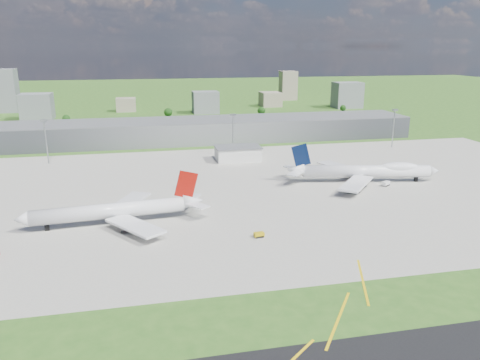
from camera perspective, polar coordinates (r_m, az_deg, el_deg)
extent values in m
plane|color=#2E5A1C|center=(327.91, -3.77, 4.34)|extent=(1400.00, 1400.00, 0.00)
cube|color=gray|center=(225.16, 2.86, -1.07)|extent=(360.00, 190.00, 0.08)
cube|color=slate|center=(341.11, -4.17, 6.07)|extent=(300.00, 42.00, 15.00)
cube|color=silver|center=(280.60, -0.27, 3.22)|extent=(26.00, 16.00, 8.00)
cylinder|color=gray|center=(292.98, -22.54, 4.24)|extent=(0.70, 0.70, 25.00)
cube|color=gray|center=(290.92, -22.81, 6.70)|extent=(3.50, 2.00, 1.20)
cylinder|color=gray|center=(293.29, -0.87, 5.47)|extent=(0.70, 0.70, 25.00)
cube|color=gray|center=(291.23, -0.88, 7.95)|extent=(3.50, 2.00, 1.20)
cylinder|color=gray|center=(332.27, 18.19, 5.92)|extent=(0.70, 0.70, 25.00)
cube|color=gray|center=(330.45, 18.38, 8.10)|extent=(3.50, 2.00, 1.20)
cylinder|color=white|center=(185.98, -15.64, -3.65)|extent=(57.43, 11.05, 5.91)
cone|color=white|center=(188.20, -25.13, -4.37)|extent=(5.44, 6.33, 5.91)
cone|color=white|center=(188.91, -5.78, -2.55)|extent=(8.38, 6.60, 5.91)
cube|color=maroon|center=(186.57, -16.21, -4.23)|extent=(46.88, 6.65, 1.28)
cube|color=white|center=(173.70, -12.66, -5.46)|extent=(22.00, 26.04, 0.89)
cube|color=white|center=(200.12, -13.36, -2.62)|extent=(18.80, 26.97, 0.89)
cube|color=maroon|center=(186.35, -6.58, -0.55)|extent=(9.82, 1.38, 11.90)
cylinder|color=#38383D|center=(177.69, -13.50, -5.67)|extent=(5.68, 3.63, 3.15)
cylinder|color=#38383D|center=(197.10, -13.94, -3.53)|extent=(5.68, 3.63, 3.15)
cube|color=black|center=(183.40, -13.65, -5.17)|extent=(1.68, 1.32, 2.46)
cube|color=black|center=(191.71, -13.83, -4.25)|extent=(1.68, 1.32, 2.46)
cube|color=black|center=(188.50, -22.46, -5.39)|extent=(1.68, 1.32, 2.46)
cylinder|color=white|center=(243.17, 15.14, 1.04)|extent=(63.34, 18.17, 6.33)
cone|color=white|center=(254.86, 22.55, 1.03)|extent=(6.21, 7.18, 6.33)
cone|color=white|center=(235.47, 6.78, 1.21)|extent=(9.21, 7.76, 6.33)
cube|color=navy|center=(244.24, 15.57, 0.59)|extent=(51.45, 12.35, 1.33)
ellipsoid|color=white|center=(247.82, 18.83, 1.46)|extent=(21.08, 10.04, 5.70)
cube|color=white|center=(255.78, 12.20, 1.54)|extent=(18.01, 29.92, 0.92)
cube|color=white|center=(226.81, 13.95, -0.42)|extent=(25.59, 27.54, 0.92)
cube|color=#071334|center=(234.06, 7.46, 2.98)|extent=(10.08, 2.42, 12.33)
cylinder|color=#38383D|center=(251.27, 13.35, 0.75)|extent=(6.13, 4.27, 3.27)
cylinder|color=#38383D|center=(259.47, 11.55, 1.34)|extent=(6.13, 4.27, 3.27)
cylinder|color=#38383D|center=(234.20, 14.44, -0.44)|extent=(6.13, 4.27, 3.27)
cylinder|color=#38383D|center=(223.23, 13.66, -1.19)|extent=(6.13, 4.27, 3.27)
cube|color=black|center=(246.92, 13.42, 0.34)|extent=(1.84, 1.51, 2.55)
cube|color=black|center=(238.38, 13.95, -0.26)|extent=(1.84, 1.51, 2.55)
cube|color=black|center=(252.58, 20.64, 0.09)|extent=(1.84, 1.51, 2.55)
cube|color=gold|center=(168.67, 2.33, -6.64)|extent=(3.82, 2.49, 1.44)
cube|color=black|center=(168.95, 2.32, -6.87)|extent=(3.30, 2.52, 0.70)
cube|color=silver|center=(245.85, 14.38, 0.28)|extent=(2.66, 5.30, 2.26)
cube|color=black|center=(246.15, 14.36, 0.02)|extent=(2.71, 4.54, 0.70)
cube|color=silver|center=(239.94, 17.38, -0.38)|extent=(4.78, 4.06, 1.94)
cube|color=black|center=(240.20, 17.36, -0.61)|extent=(4.28, 3.79, 0.70)
cube|color=slate|center=(480.35, -23.52, 8.22)|extent=(28.00, 22.00, 24.00)
cube|color=gray|center=(511.53, -13.72, 8.91)|extent=(20.00, 18.00, 14.00)
cube|color=slate|center=(485.55, -4.23, 9.44)|extent=(26.00, 20.00, 22.00)
cube|color=gray|center=(541.17, 3.72, 9.80)|extent=(22.00, 24.00, 16.00)
cube|color=slate|center=(540.15, 12.94, 10.06)|extent=(30.00, 22.00, 28.00)
cube|color=slate|center=(546.48, -26.62, 9.71)|extent=(22.00, 20.00, 44.00)
cube|color=gray|center=(608.95, 5.88, 11.38)|extent=(20.00, 18.00, 36.00)
cylinder|color=#382314|center=(442.38, -20.39, 6.61)|extent=(0.70, 0.70, 3.00)
sphere|color=black|center=(441.90, -20.43, 7.04)|extent=(6.75, 6.75, 6.75)
cylinder|color=#382314|center=(453.23, -8.73, 7.66)|extent=(0.70, 0.70, 3.60)
sphere|color=black|center=(452.67, -8.75, 8.16)|extent=(8.10, 8.10, 8.10)
cylinder|color=#382314|center=(462.30, 2.61, 7.97)|extent=(0.70, 0.70, 3.40)
sphere|color=black|center=(461.79, 2.62, 8.44)|extent=(7.65, 7.65, 7.65)
cylinder|color=#382314|center=(501.67, 12.42, 8.22)|extent=(0.70, 0.70, 2.80)
sphere|color=black|center=(501.27, 12.44, 8.57)|extent=(6.30, 6.30, 6.30)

